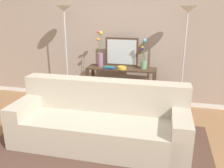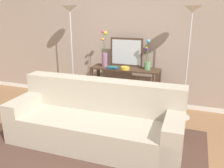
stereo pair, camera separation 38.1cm
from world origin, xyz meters
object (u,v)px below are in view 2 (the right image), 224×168
floor_lamp_left (71,28)px  fruit_bowl (125,68)px  couch (96,122)px  book_row_under_console (108,102)px  vase_short_flowers (147,61)px  console_table (125,80)px  wall_mirror (126,52)px  book_stack (113,68)px  vase_tall_flowers (105,54)px  floor_lamp_right (190,32)px

floor_lamp_left → fruit_bowl: floor_lamp_left is taller
couch → book_row_under_console: 1.42m
couch → fruit_bowl: size_ratio=14.78×
vase_short_flowers → book_row_under_console: 1.18m
console_table → floor_lamp_left: 1.43m
console_table → vase_short_flowers: bearing=2.8°
wall_mirror → fruit_bowl: (0.07, -0.28, -0.24)m
vase_short_flowers → book_stack: size_ratio=2.72×
couch → fruit_bowl: couch is taller
vase_tall_flowers → book_row_under_console: bearing=-4.1°
couch → console_table: couch is taller
wall_mirror → fruit_bowl: wall_mirror is taller
floor_lamp_left → wall_mirror: (1.04, 0.25, -0.44)m
wall_mirror → vase_tall_flowers: 0.42m
fruit_bowl → floor_lamp_left: bearing=178.4°
book_row_under_console → fruit_bowl: bearing=-18.0°
vase_short_flowers → book_stack: bearing=-166.3°
floor_lamp_left → book_row_under_console: floor_lamp_left is taller
console_table → vase_short_flowers: 0.58m
couch → console_table: 1.38m
couch → book_stack: size_ratio=11.92×
book_row_under_console → book_stack: bearing=-42.0°
fruit_bowl → book_row_under_console: size_ratio=0.42×
book_stack → book_row_under_console: book_stack is taller
wall_mirror → vase_short_flowers: (0.44, -0.14, -0.11)m
floor_lamp_left → vase_short_flowers: (1.48, 0.11, -0.55)m
vase_short_flowers → book_stack: vase_short_flowers is taller
floor_lamp_left → floor_lamp_right: floor_lamp_left is taller
floor_lamp_left → book_stack: (0.87, -0.04, -0.69)m
console_table → floor_lamp_right: size_ratio=0.68×
book_row_under_console → floor_lamp_left: bearing=-172.7°
book_row_under_console → couch: bearing=-76.5°
floor_lamp_right → book_row_under_console: (-1.45, 0.09, -1.44)m
floor_lamp_right → floor_lamp_left: bearing=-180.0°
console_table → fruit_bowl: fruit_bowl is taller
vase_short_flowers → floor_lamp_right: bearing=-9.2°
wall_mirror → book_stack: (-0.17, -0.29, -0.25)m
wall_mirror → vase_short_flowers: bearing=-17.7°
floor_lamp_left → vase_tall_flowers: floor_lamp_left is taller
floor_lamp_left → book_stack: bearing=-2.4°
floor_lamp_right → book_stack: 1.48m
floor_lamp_right → book_row_under_console: bearing=176.3°
couch → floor_lamp_right: bearing=48.4°
vase_tall_flowers → wall_mirror: bearing=21.9°
vase_short_flowers → vase_tall_flowers: bearing=-179.0°
book_stack → fruit_bowl: bearing=1.4°
console_table → vase_tall_flowers: vase_tall_flowers is taller
console_table → vase_tall_flowers: size_ratio=1.92×
floor_lamp_right → vase_short_flowers: floor_lamp_right is taller
vase_short_flowers → book_stack: (-0.61, -0.15, -0.14)m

